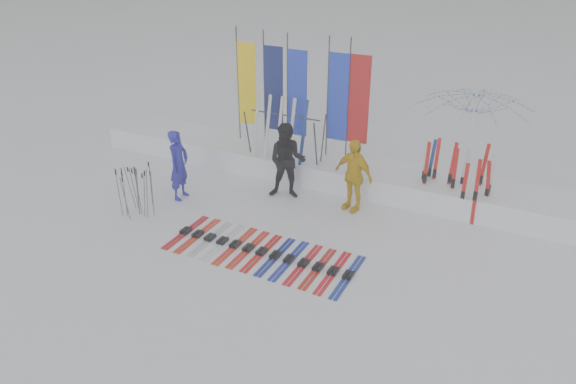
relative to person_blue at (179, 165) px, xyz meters
The scene contains 11 objects.
ground 3.67m from the person_blue, 32.78° to the right, with size 120.00×120.00×0.00m, color white.
snow_bank 4.06m from the person_blue, 41.79° to the left, with size 14.00×1.60×0.60m, color white.
person_blue is the anchor object (origin of this frame).
person_black 2.70m from the person_blue, 27.71° to the left, with size 0.95×0.74×1.95m, color black.
person_yellow 4.31m from the person_blue, 18.34° to the left, with size 1.06×0.44×1.81m, color #E3B30E.
tent_canopy 7.38m from the person_blue, 31.37° to the left, with size 2.89×2.95×2.65m, color white.
ski_row 3.52m from the person_blue, 24.38° to the right, with size 4.10×1.68×0.07m.
pole_cluster 1.29m from the person_blue, 108.41° to the right, with size 0.91×0.96×1.23m.
feather_flags 3.74m from the person_blue, 55.57° to the left, with size 3.88×0.26×3.20m.
ski_rack 2.94m from the person_blue, 51.55° to the left, with size 2.04×0.80×1.23m.
upright_skis 6.75m from the person_blue, 21.06° to the left, with size 1.62×0.95×1.69m.
Camera 1 is at (5.12, -8.30, 6.48)m, focal length 35.00 mm.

